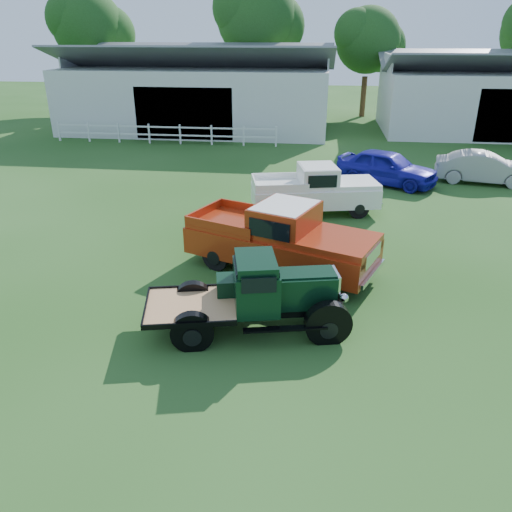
% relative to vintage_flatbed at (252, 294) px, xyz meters
% --- Properties ---
extents(ground, '(120.00, 120.00, 0.00)m').
position_rel_vintage_flatbed_xyz_m(ground, '(-0.34, 0.63, -0.91)').
color(ground, '#184210').
extents(shed_left, '(18.80, 10.20, 5.60)m').
position_rel_vintage_flatbed_xyz_m(shed_left, '(-7.34, 26.63, 1.89)').
color(shed_left, silver).
rests_on(shed_left, ground).
extents(shed_right, '(16.80, 9.20, 5.20)m').
position_rel_vintage_flatbed_xyz_m(shed_right, '(13.66, 27.63, 1.69)').
color(shed_right, silver).
rests_on(shed_right, ground).
extents(fence_rail, '(14.20, 0.16, 1.20)m').
position_rel_vintage_flatbed_xyz_m(fence_rail, '(-8.34, 20.63, -0.31)').
color(fence_rail, white).
rests_on(fence_rail, ground).
extents(tree_a, '(6.30, 6.30, 10.50)m').
position_rel_vintage_flatbed_xyz_m(tree_a, '(-18.34, 33.63, 4.34)').
color(tree_a, '#1B3C11').
rests_on(tree_a, ground).
extents(tree_b, '(6.90, 6.90, 11.50)m').
position_rel_vintage_flatbed_xyz_m(tree_b, '(-4.34, 34.63, 4.84)').
color(tree_b, '#1B3C11').
rests_on(tree_b, ground).
extents(tree_c, '(5.40, 5.40, 9.00)m').
position_rel_vintage_flatbed_xyz_m(tree_c, '(4.66, 33.63, 3.59)').
color(tree_c, '#1B3C11').
rests_on(tree_c, ground).
extents(vintage_flatbed, '(4.88, 2.80, 1.82)m').
position_rel_vintage_flatbed_xyz_m(vintage_flatbed, '(0.00, 0.00, 0.00)').
color(vintage_flatbed, black).
rests_on(vintage_flatbed, ground).
extents(red_pickup, '(6.01, 4.10, 2.05)m').
position_rel_vintage_flatbed_xyz_m(red_pickup, '(0.39, 3.27, 0.11)').
color(red_pickup, '#9E2B0F').
rests_on(red_pickup, ground).
extents(white_pickup, '(5.22, 2.95, 1.81)m').
position_rel_vintage_flatbed_xyz_m(white_pickup, '(1.24, 8.56, -0.01)').
color(white_pickup, white).
rests_on(white_pickup, ground).
extents(misc_car_blue, '(4.87, 3.79, 1.55)m').
position_rel_vintage_flatbed_xyz_m(misc_car_blue, '(4.43, 13.03, -0.13)').
color(misc_car_blue, '#19179C').
rests_on(misc_car_blue, ground).
extents(misc_car_grey, '(4.47, 2.26, 1.41)m').
position_rel_vintage_flatbed_xyz_m(misc_car_grey, '(8.89, 13.77, -0.21)').
color(misc_car_grey, gray).
rests_on(misc_car_grey, ground).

